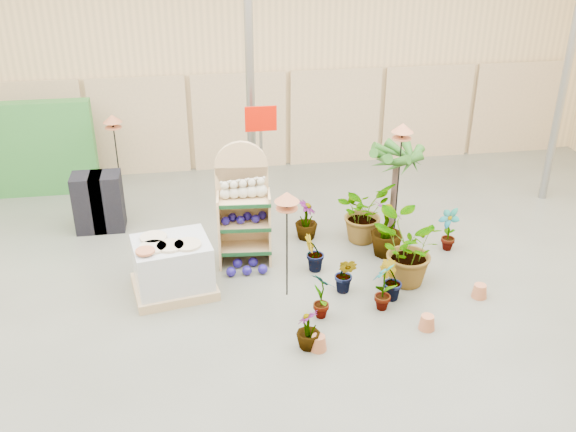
% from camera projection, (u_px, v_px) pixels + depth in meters
% --- Properties ---
extents(room, '(15.20, 12.10, 4.70)m').
position_uv_depth(room, '(272.00, 152.00, 8.11)').
color(room, '#55564A').
rests_on(room, ground).
extents(display_shelf, '(0.84, 0.57, 1.91)m').
position_uv_depth(display_shelf, '(243.00, 208.00, 9.75)').
color(display_shelf, tan).
rests_on(display_shelf, ground).
extents(teddy_bears, '(0.71, 0.20, 0.31)m').
position_uv_depth(teddy_bears, '(245.00, 190.00, 9.52)').
color(teddy_bears, '#BFB79D').
rests_on(teddy_bears, display_shelf).
extents(gazing_balls_shelf, '(0.70, 0.24, 0.13)m').
position_uv_depth(gazing_balls_shelf, '(244.00, 218.00, 9.71)').
color(gazing_balls_shelf, navy).
rests_on(gazing_balls_shelf, display_shelf).
extents(gazing_balls_floor, '(0.63, 0.39, 0.15)m').
position_uv_depth(gazing_balls_floor, '(246.00, 267.00, 9.73)').
color(gazing_balls_floor, navy).
rests_on(gazing_balls_floor, ground).
extents(pallet_stack, '(1.28, 1.13, 0.84)m').
position_uv_depth(pallet_stack, '(173.00, 267.00, 9.10)').
color(pallet_stack, tan).
rests_on(pallet_stack, ground).
extents(charcoal_planters, '(0.80, 0.50, 1.00)m').
position_uv_depth(charcoal_planters, '(99.00, 202.00, 10.81)').
color(charcoal_planters, black).
rests_on(charcoal_planters, ground).
extents(trellis_stock, '(2.00, 0.30, 1.80)m').
position_uv_depth(trellis_stock, '(40.00, 149.00, 11.96)').
color(trellis_stock, '#2E752E').
rests_on(trellis_stock, ground).
extents(offer_sign, '(0.50, 0.08, 2.20)m').
position_uv_depth(offer_sign, '(261.00, 144.00, 10.24)').
color(offer_sign, gray).
rests_on(offer_sign, ground).
extents(bird_table_front, '(0.34, 0.34, 1.62)m').
position_uv_depth(bird_table_front, '(287.00, 200.00, 8.53)').
color(bird_table_front, black).
rests_on(bird_table_front, ground).
extents(bird_table_right, '(0.34, 0.34, 2.02)m').
position_uv_depth(bird_table_right, '(402.00, 132.00, 9.83)').
color(bird_table_right, black).
rests_on(bird_table_right, ground).
extents(bird_table_back, '(0.34, 0.34, 1.66)m').
position_uv_depth(bird_table_back, '(113.00, 121.00, 11.41)').
color(bird_table_back, black).
rests_on(bird_table_back, ground).
extents(palm, '(0.70, 0.70, 1.65)m').
position_uv_depth(palm, '(397.00, 155.00, 10.28)').
color(palm, brown).
rests_on(palm, ground).
extents(potted_plant_0, '(0.41, 0.45, 0.71)m').
position_uv_depth(potted_plant_0, '(322.00, 295.00, 8.55)').
color(potted_plant_0, '#265819').
rests_on(potted_plant_0, ground).
extents(potted_plant_1, '(0.41, 0.40, 0.59)m').
position_uv_depth(potted_plant_1, '(346.00, 275.00, 9.13)').
color(potted_plant_1, '#265819').
rests_on(potted_plant_1, ground).
extents(potted_plant_2, '(1.20, 1.12, 1.09)m').
position_uv_depth(potted_plant_2, '(406.00, 251.00, 9.23)').
color(potted_plant_2, '#265819').
rests_on(potted_plant_2, ground).
extents(potted_plant_3, '(0.65, 0.65, 0.92)m').
position_uv_depth(potted_plant_3, '(387.00, 229.00, 10.04)').
color(potted_plant_3, '#265819').
rests_on(potted_plant_3, ground).
extents(potted_plant_4, '(0.36, 0.44, 0.72)m').
position_uv_depth(potted_plant_4, '(448.00, 229.00, 10.23)').
color(potted_plant_4, '#265819').
rests_on(potted_plant_4, ground).
extents(potted_plant_5, '(0.43, 0.42, 0.62)m').
position_uv_depth(potted_plant_5, '(314.00, 253.00, 9.64)').
color(potted_plant_5, '#265819').
rests_on(potted_plant_5, ground).
extents(potted_plant_6, '(1.19, 1.16, 1.01)m').
position_uv_depth(potted_plant_6, '(363.00, 212.00, 10.47)').
color(potted_plant_6, '#265819').
rests_on(potted_plant_6, ground).
extents(potted_plant_7, '(0.43, 0.43, 0.55)m').
position_uv_depth(potted_plant_7, '(308.00, 329.00, 8.00)').
color(potted_plant_7, '#265819').
rests_on(potted_plant_7, ground).
extents(potted_plant_8, '(0.46, 0.46, 0.74)m').
position_uv_depth(potted_plant_8, '(384.00, 286.00, 8.73)').
color(potted_plant_8, '#265819').
rests_on(potted_plant_8, ground).
extents(potted_plant_9, '(0.40, 0.37, 0.59)m').
position_uv_depth(potted_plant_9, '(391.00, 281.00, 8.98)').
color(potted_plant_9, '#265819').
rests_on(potted_plant_9, ground).
extents(potted_plant_11, '(0.44, 0.44, 0.67)m').
position_uv_depth(potted_plant_11, '(306.00, 220.00, 10.57)').
color(potted_plant_11, '#265819').
rests_on(potted_plant_11, ground).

